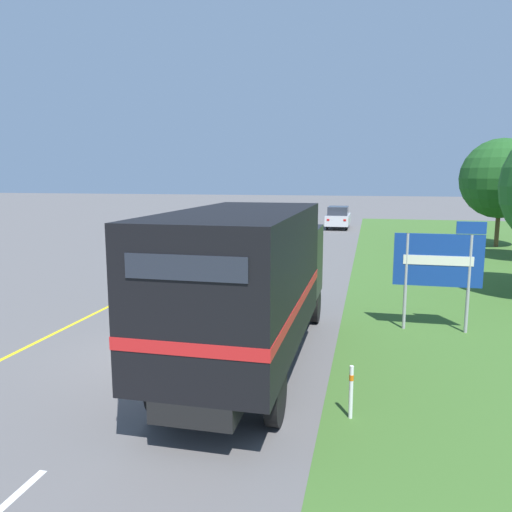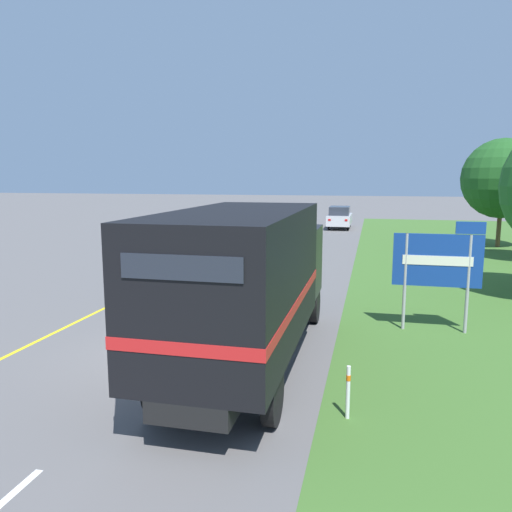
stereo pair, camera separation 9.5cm
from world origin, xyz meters
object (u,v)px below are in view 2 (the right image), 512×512
(lead_car_white, at_px, (251,238))
(highway_sign, at_px, (439,263))
(horse_trailer_truck, at_px, (248,279))
(roadside_tree_far, at_px, (503,179))
(lead_car_silver_ahead, at_px, (340,217))
(delineator_post, at_px, (348,391))

(lead_car_white, bearing_deg, highway_sign, -55.46)
(lead_car_white, xyz_separation_m, highway_sign, (7.95, -11.55, 0.93))
(horse_trailer_truck, xyz_separation_m, roadside_tree_far, (9.86, 21.70, 2.06))
(lead_car_silver_ahead, bearing_deg, horse_trailer_truck, -89.95)
(lead_car_white, distance_m, highway_sign, 14.06)
(highway_sign, height_order, roadside_tree_far, roadside_tree_far)
(lead_car_silver_ahead, height_order, delineator_post, lead_car_silver_ahead)
(horse_trailer_truck, bearing_deg, highway_sign, 39.87)
(lead_car_white, relative_size, delineator_post, 4.64)
(roadside_tree_far, bearing_deg, delineator_post, -107.81)
(roadside_tree_far, height_order, delineator_post, roadside_tree_far)
(horse_trailer_truck, xyz_separation_m, delineator_post, (2.25, -1.95, -1.45))
(highway_sign, bearing_deg, delineator_post, -110.33)
(lead_car_silver_ahead, distance_m, delineator_post, 32.37)
(horse_trailer_truck, height_order, highway_sign, horse_trailer_truck)
(horse_trailer_truck, height_order, lead_car_silver_ahead, horse_trailer_truck)
(highway_sign, bearing_deg, lead_car_silver_ahead, 99.22)
(roadside_tree_far, distance_m, delineator_post, 25.10)
(horse_trailer_truck, xyz_separation_m, lead_car_silver_ahead, (-0.03, 30.33, -1.05))
(horse_trailer_truck, relative_size, delineator_post, 8.67)
(horse_trailer_truck, height_order, roadside_tree_far, roadside_tree_far)
(lead_car_silver_ahead, distance_m, highway_sign, 27.10)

